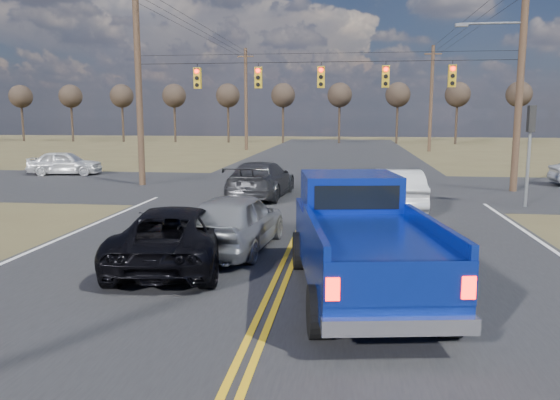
# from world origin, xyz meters

# --- Properties ---
(ground) EXTENTS (160.00, 160.00, 0.00)m
(ground) POSITION_xyz_m (0.00, 0.00, 0.00)
(ground) COLOR brown
(ground) RESTS_ON ground
(road_main) EXTENTS (14.00, 120.00, 0.02)m
(road_main) POSITION_xyz_m (0.00, 10.00, 0.00)
(road_main) COLOR #28282B
(road_main) RESTS_ON ground
(road_cross) EXTENTS (120.00, 12.00, 0.02)m
(road_cross) POSITION_xyz_m (0.00, 18.00, 0.00)
(road_cross) COLOR #28282B
(road_cross) RESTS_ON ground
(signal_gantry) EXTENTS (19.60, 4.83, 10.00)m
(signal_gantry) POSITION_xyz_m (0.50, 17.79, 5.06)
(signal_gantry) COLOR #473323
(signal_gantry) RESTS_ON ground
(utility_poles) EXTENTS (19.60, 58.32, 10.00)m
(utility_poles) POSITION_xyz_m (0.00, 17.00, 5.23)
(utility_poles) COLOR #473323
(utility_poles) RESTS_ON ground
(treeline) EXTENTS (87.00, 117.80, 7.40)m
(treeline) POSITION_xyz_m (0.00, 26.96, 5.70)
(treeline) COLOR #33261C
(treeline) RESTS_ON ground
(pickup_truck) EXTENTS (3.21, 6.36, 2.28)m
(pickup_truck) POSITION_xyz_m (1.67, 2.34, 1.11)
(pickup_truck) COLOR black
(pickup_truck) RESTS_ON ground
(silver_suv) EXTENTS (2.28, 4.77, 1.57)m
(silver_suv) POSITION_xyz_m (-1.53, 5.46, 0.79)
(silver_suv) COLOR gray
(silver_suv) RESTS_ON ground
(black_suv) EXTENTS (2.97, 5.40, 1.43)m
(black_suv) POSITION_xyz_m (-2.63, 3.92, 0.72)
(black_suv) COLOR black
(black_suv) RESTS_ON ground
(white_car_queue) EXTENTS (1.86, 4.76, 1.54)m
(white_car_queue) POSITION_xyz_m (3.21, 12.45, 0.77)
(white_car_queue) COLOR #BDBDBD
(white_car_queue) RESTS_ON ground
(dgrey_car_queue) EXTENTS (2.57, 5.54, 1.57)m
(dgrey_car_queue) POSITION_xyz_m (-2.36, 14.76, 0.78)
(dgrey_car_queue) COLOR #313135
(dgrey_car_queue) RESTS_ON ground
(cross_car_west) EXTENTS (2.27, 4.39, 1.43)m
(cross_car_west) POSITION_xyz_m (-15.33, 22.00, 0.71)
(cross_car_west) COLOR white
(cross_car_west) RESTS_ON ground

